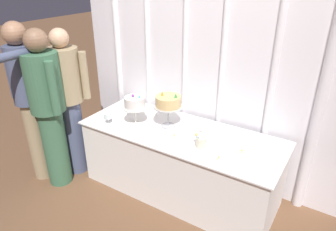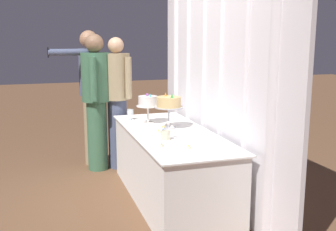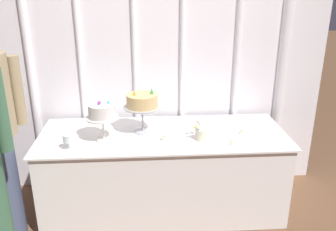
# 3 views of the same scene
# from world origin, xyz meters

# --- Properties ---
(ground_plane) EXTENTS (24.00, 24.00, 0.00)m
(ground_plane) POSITION_xyz_m (0.00, 0.00, 0.00)
(ground_plane) COLOR brown
(draped_curtain) EXTENTS (3.14, 0.16, 2.81)m
(draped_curtain) POSITION_xyz_m (0.03, 0.58, 1.45)
(draped_curtain) COLOR white
(draped_curtain) RESTS_ON ground_plane
(cake_table) EXTENTS (2.10, 0.82, 0.74)m
(cake_table) POSITION_xyz_m (0.00, 0.10, 0.37)
(cake_table) COLOR white
(cake_table) RESTS_ON ground_plane
(cake_display_nearleft) EXTENTS (0.26, 0.26, 0.35)m
(cake_display_nearleft) POSITION_xyz_m (-0.49, -0.01, 0.99)
(cake_display_nearleft) COLOR silver
(cake_display_nearleft) RESTS_ON cake_table
(cake_display_nearright) EXTENTS (0.31, 0.31, 0.39)m
(cake_display_nearright) POSITION_xyz_m (-0.17, 0.14, 1.02)
(cake_display_nearright) COLOR #B2B2B7
(cake_display_nearright) RESTS_ON cake_table
(wine_glass) EXTENTS (0.08, 0.08, 0.12)m
(wine_glass) POSITION_xyz_m (-0.75, -0.16, 0.83)
(wine_glass) COLOR silver
(wine_glass) RESTS_ON cake_table
(flower_vase) EXTENTS (0.11, 0.13, 0.18)m
(flower_vase) POSITION_xyz_m (0.30, -0.04, 0.80)
(flower_vase) COLOR beige
(flower_vase) RESTS_ON cake_table
(tealight_far_left) EXTENTS (0.05, 0.05, 0.03)m
(tealight_far_left) POSITION_xyz_m (-0.00, -0.03, 0.75)
(tealight_far_left) COLOR beige
(tealight_far_left) RESTS_ON cake_table
(tealight_near_left) EXTENTS (0.04, 0.04, 0.04)m
(tealight_near_left) POSITION_xyz_m (0.53, -0.16, 0.75)
(tealight_near_left) COLOR beige
(tealight_near_left) RESTS_ON cake_table
(tealight_near_right) EXTENTS (0.05, 0.05, 0.04)m
(tealight_near_right) POSITION_xyz_m (0.67, 0.05, 0.75)
(tealight_near_right) COLOR beige
(tealight_near_right) RESTS_ON cake_table
(guest_man_pink_jacket) EXTENTS (0.48, 0.48, 1.71)m
(guest_man_pink_jacket) POSITION_xyz_m (-1.27, -0.22, 0.94)
(guest_man_pink_jacket) COLOR #4C5675
(guest_man_pink_jacket) RESTS_ON ground_plane
(guest_man_dark_suit) EXTENTS (0.51, 0.44, 1.75)m
(guest_man_dark_suit) POSITION_xyz_m (-1.26, -0.49, 0.96)
(guest_man_dark_suit) COLOR #3D6B4C
(guest_man_dark_suit) RESTS_ON ground_plane
(guest_girl_blue_dress) EXTENTS (0.45, 0.69, 1.80)m
(guest_girl_blue_dress) POSITION_xyz_m (-1.52, -0.54, 1.03)
(guest_girl_blue_dress) COLOR #9E8966
(guest_girl_blue_dress) RESTS_ON ground_plane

